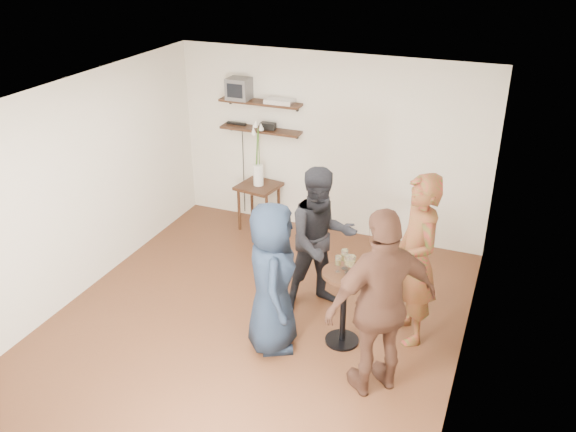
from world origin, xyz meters
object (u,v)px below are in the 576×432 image
object	(u,v)px
radio	(268,126)
person_brown	(382,304)
person_dark	(321,240)
person_navy	(272,278)
drinks_table	(344,298)
side_table	(259,192)
dvd_deck	(280,101)
crt_monitor	(239,88)
person_plaid	(416,260)

from	to	relation	value
radio	person_brown	size ratio (longest dim) A/B	0.11
person_dark	person_navy	xyz separation A→B (m)	(-0.22, -0.92, -0.03)
drinks_table	person_dark	world-z (taller)	person_dark
side_table	radio	bearing A→B (deg)	63.25
person_navy	person_brown	xyz separation A→B (m)	(1.20, -0.23, 0.13)
radio	person_brown	xyz separation A→B (m)	(2.43, -2.96, -0.56)
dvd_deck	person_dark	distance (m)	2.44
crt_monitor	dvd_deck	world-z (taller)	crt_monitor
dvd_deck	person_navy	distance (m)	3.11
radio	side_table	distance (m)	0.98
person_navy	crt_monitor	bearing A→B (deg)	5.90
side_table	person_dark	xyz separation A→B (m)	(1.53, -1.64, 0.31)
radio	drinks_table	bearing A→B (deg)	-51.60
person_plaid	person_navy	bearing A→B (deg)	-92.74
person_plaid	person_brown	world-z (taller)	person_brown
dvd_deck	radio	world-z (taller)	dvd_deck
person_brown	person_plaid	bearing A→B (deg)	-141.13
dvd_deck	person_brown	bearing A→B (deg)	-52.89
person_brown	drinks_table	bearing A→B (deg)	-90.00
person_dark	person_brown	world-z (taller)	person_brown
radio	side_table	bearing A→B (deg)	-116.75
side_table	person_brown	world-z (taller)	person_brown
person_plaid	person_dark	distance (m)	1.14
person_navy	person_dark	bearing A→B (deg)	-38.60
crt_monitor	dvd_deck	size ratio (longest dim) A/B	0.80
person_plaid	dvd_deck	bearing A→B (deg)	-161.25
person_brown	person_dark	bearing A→B (deg)	-92.47
person_dark	person_navy	size ratio (longest dim) A/B	1.04
crt_monitor	radio	bearing A→B (deg)	0.00
side_table	person_brown	xyz separation A→B (m)	(2.51, -2.79, 0.41)
crt_monitor	person_navy	xyz separation A→B (m)	(1.66, -2.73, -1.18)
person_plaid	side_table	bearing A→B (deg)	-155.73
dvd_deck	person_dark	bearing A→B (deg)	-55.29
radio	person_plaid	bearing A→B (deg)	-38.31
radio	person_plaid	distance (m)	3.31
radio	person_plaid	xyz separation A→B (m)	(2.56, -2.02, -0.56)
crt_monitor	person_dark	world-z (taller)	crt_monitor
person_plaid	person_navy	distance (m)	1.52
dvd_deck	person_dark	xyz separation A→B (m)	(1.26, -1.81, -1.03)
crt_monitor	person_brown	distance (m)	4.25
drinks_table	person_dark	distance (m)	0.82
drinks_table	person_plaid	distance (m)	0.85
dvd_deck	person_navy	size ratio (longest dim) A/B	0.24
dvd_deck	drinks_table	xyz separation A→B (m)	(1.72, -2.41, -1.33)
person_dark	person_navy	distance (m)	0.94
radio	person_navy	xyz separation A→B (m)	(1.23, -2.73, -0.68)
person_dark	person_brown	bearing A→B (deg)	-87.53
radio	dvd_deck	bearing A→B (deg)	0.00
crt_monitor	drinks_table	size ratio (longest dim) A/B	0.36
dvd_deck	person_brown	xyz separation A→B (m)	(2.24, -2.96, -0.94)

